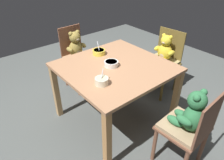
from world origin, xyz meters
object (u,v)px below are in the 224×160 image
(dining_table, at_px, (115,74))
(teddy_chair_near_right, at_px, (163,56))
(teddy_chair_near_front, at_px, (190,120))
(teddy_chair_far_center, at_px, (77,52))
(porridge_bowl_cream_near_left, at_px, (102,81))
(porridge_bowl_white_center, at_px, (111,64))
(porridge_bowl_yellow_far_center, at_px, (99,52))

(dining_table, relative_size, teddy_chair_near_right, 1.24)
(teddy_chair_near_front, height_order, teddy_chair_far_center, teddy_chair_far_center)
(dining_table, distance_m, porridge_bowl_cream_near_left, 0.39)
(dining_table, xyz_separation_m, teddy_chair_far_center, (0.06, 0.88, -0.08))
(porridge_bowl_white_center, height_order, porridge_bowl_cream_near_left, porridge_bowl_cream_near_left)
(dining_table, bearing_deg, porridge_bowl_white_center, 144.37)
(dining_table, relative_size, teddy_chair_near_front, 1.25)
(dining_table, relative_size, porridge_bowl_white_center, 7.17)
(porridge_bowl_cream_near_left, bearing_deg, teddy_chair_near_right, 11.16)
(teddy_chair_near_right, xyz_separation_m, porridge_bowl_white_center, (-0.92, -0.03, 0.21))
(porridge_bowl_white_center, xyz_separation_m, porridge_bowl_cream_near_left, (-0.28, -0.21, 0.01))
(teddy_chair_near_front, relative_size, teddy_chair_far_center, 0.98)
(teddy_chair_near_right, relative_size, porridge_bowl_white_center, 5.78)
(teddy_chair_near_front, relative_size, porridge_bowl_cream_near_left, 6.79)
(teddy_chair_near_front, height_order, porridge_bowl_white_center, teddy_chair_near_front)
(teddy_chair_near_front, xyz_separation_m, porridge_bowl_yellow_far_center, (-0.03, 1.20, 0.20))
(porridge_bowl_white_center, relative_size, porridge_bowl_cream_near_left, 1.19)
(teddy_chair_far_center, xyz_separation_m, porridge_bowl_cream_near_left, (-0.37, -1.06, 0.21))
(porridge_bowl_yellow_far_center, bearing_deg, teddy_chair_near_right, -18.03)
(dining_table, bearing_deg, teddy_chair_near_right, 3.36)
(porridge_bowl_white_center, xyz_separation_m, porridge_bowl_yellow_far_center, (0.07, 0.31, 0.00))
(teddy_chair_near_front, xyz_separation_m, porridge_bowl_white_center, (-0.10, 0.90, 0.20))
(teddy_chair_near_front, bearing_deg, dining_table, 1.69)
(porridge_bowl_cream_near_left, bearing_deg, porridge_bowl_yellow_far_center, 55.73)
(teddy_chair_near_right, bearing_deg, porridge_bowl_cream_near_left, 6.07)
(teddy_chair_near_right, xyz_separation_m, teddy_chair_near_front, (-0.82, -0.93, 0.02))
(porridge_bowl_yellow_far_center, bearing_deg, dining_table, -96.59)
(teddy_chair_near_front, distance_m, porridge_bowl_yellow_far_center, 1.22)
(teddy_chair_near_right, xyz_separation_m, porridge_bowl_cream_near_left, (-1.21, -0.24, 0.22))
(teddy_chair_far_center, relative_size, porridge_bowl_yellow_far_center, 5.78)
(porridge_bowl_white_center, height_order, porridge_bowl_yellow_far_center, porridge_bowl_yellow_far_center)
(porridge_bowl_cream_near_left, bearing_deg, teddy_chair_near_front, -60.77)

